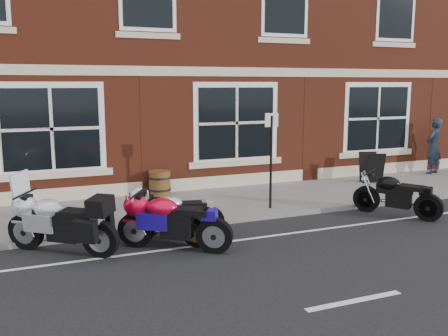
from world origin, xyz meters
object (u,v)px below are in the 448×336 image
at_px(moto_sport_silver, 177,212).
at_px(moto_naked_black, 395,193).
at_px(moto_touring_silver, 59,220).
at_px(barrel_planter, 160,183).
at_px(parking_sign, 271,154).
at_px(moto_sport_black, 165,216).
at_px(a_board_sign, 372,167).
at_px(moto_sport_red, 172,220).
at_px(pedestrian_left, 434,146).

height_order(moto_sport_silver, moto_naked_black, moto_naked_black).
bearing_deg(moto_touring_silver, moto_naked_black, -52.67).
distance_m(barrel_planter, parking_sign, 3.29).
height_order(moto_sport_silver, parking_sign, parking_sign).
relative_size(moto_sport_black, a_board_sign, 1.77).
xyz_separation_m(moto_sport_silver, parking_sign, (2.62, 0.87, 0.95)).
bearing_deg(moto_sport_red, moto_sport_black, 33.52).
bearing_deg(moto_touring_silver, moto_sport_black, -52.32).
distance_m(moto_sport_red, a_board_sign, 7.99).
distance_m(moto_sport_black, barrel_planter, 3.57).
bearing_deg(moto_sport_silver, pedestrian_left, -61.04).
height_order(a_board_sign, parking_sign, parking_sign).
xyz_separation_m(moto_naked_black, barrel_planter, (-4.66, 3.71, -0.09)).
bearing_deg(parking_sign, moto_naked_black, -19.56).
distance_m(moto_touring_silver, moto_naked_black, 7.49).
xyz_separation_m(a_board_sign, parking_sign, (-4.31, -1.63, 0.85)).
bearing_deg(moto_naked_black, a_board_sign, 29.26).
distance_m(moto_naked_black, parking_sign, 3.05).
bearing_deg(pedestrian_left, moto_sport_red, 0.86).
height_order(moto_sport_black, pedestrian_left, pedestrian_left).
xyz_separation_m(pedestrian_left, parking_sign, (-7.19, -2.08, 0.39)).
bearing_deg(moto_touring_silver, moto_sport_silver, -45.67).
relative_size(moto_touring_silver, a_board_sign, 2.00).
distance_m(moto_sport_red, parking_sign, 3.51).
bearing_deg(moto_naked_black, barrel_planter, 110.78).
xyz_separation_m(moto_sport_black, barrel_planter, (0.84, 3.47, -0.06)).
bearing_deg(pedestrian_left, parking_sign, -3.38).
height_order(pedestrian_left, barrel_planter, pedestrian_left).
xyz_separation_m(moto_sport_silver, pedestrian_left, (9.80, 2.95, 0.56)).
bearing_deg(moto_sport_silver, a_board_sign, -57.91).
bearing_deg(moto_sport_red, moto_sport_silver, 13.55).
relative_size(moto_touring_silver, moto_sport_silver, 0.99).
height_order(moto_touring_silver, pedestrian_left, pedestrian_left).
bearing_deg(moto_sport_silver, moto_sport_black, 141.31).
xyz_separation_m(moto_sport_red, a_board_sign, (7.27, 3.32, 0.01)).
bearing_deg(a_board_sign, moto_sport_silver, -142.17).
distance_m(moto_touring_silver, pedestrian_left, 12.50).
xyz_separation_m(moto_sport_black, pedestrian_left, (10.12, 3.21, 0.53)).
bearing_deg(moto_naked_black, moto_sport_black, 146.82).
relative_size(moto_sport_red, moto_sport_silver, 1.01).
height_order(moto_sport_red, pedestrian_left, pedestrian_left).
xyz_separation_m(moto_sport_red, moto_naked_black, (5.53, 0.32, -0.04)).
relative_size(moto_sport_silver, parking_sign, 0.82).
xyz_separation_m(moto_touring_silver, moto_naked_black, (7.48, -0.31, -0.07)).
relative_size(pedestrian_left, barrel_planter, 2.76).
bearing_deg(pedestrian_left, moto_sport_silver, -2.76).
height_order(moto_touring_silver, moto_sport_red, moto_touring_silver).
distance_m(pedestrian_left, barrel_planter, 9.30).
relative_size(moto_naked_black, pedestrian_left, 1.01).
relative_size(moto_touring_silver, moto_naked_black, 0.99).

